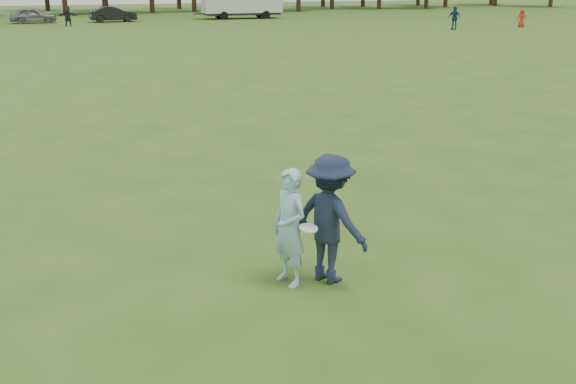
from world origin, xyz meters
The scene contains 11 objects.
ground centered at (0.00, 0.00, 0.00)m, with size 200.00×200.00×0.00m, color #325417.
thrower centered at (0.04, 0.52, 0.88)m, with size 0.64×0.42×1.76m, color #91C6E0.
defender centered at (0.64, 0.44, 0.98)m, with size 1.26×0.72×1.95m, color #1A253B.
player_far_b centered at (28.33, 41.53, 0.93)m, with size 1.10×0.46×1.87m, color navy.
player_far_c centered at (35.10, 41.72, 0.77)m, with size 0.75×0.49×1.53m, color red.
player_far_d centered at (-1.75, 55.65, 0.87)m, with size 1.61×0.51×1.74m, color #242424.
car_e centered at (-4.71, 60.59, 0.71)m, with size 1.68×4.16×1.42m, color slate.
car_f centered at (2.48, 60.03, 0.72)m, with size 1.52×4.36×1.44m, color black.
field_cone centered at (23.38, 42.95, 0.15)m, with size 0.28×0.28×0.30m, color #EF4F0C.
disc_in_play centered at (0.24, 0.25, 0.94)m, with size 0.29×0.29×0.08m.
cargo_trailer centered at (15.46, 60.94, 1.78)m, with size 9.00×2.75×3.20m.
Camera 1 is at (-2.91, -8.14, 4.40)m, focal length 42.00 mm.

